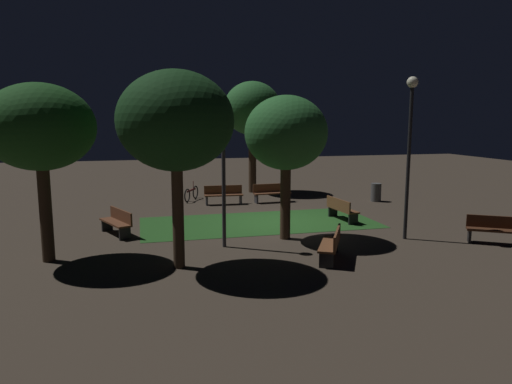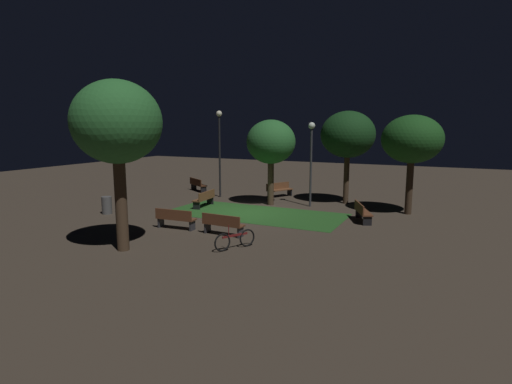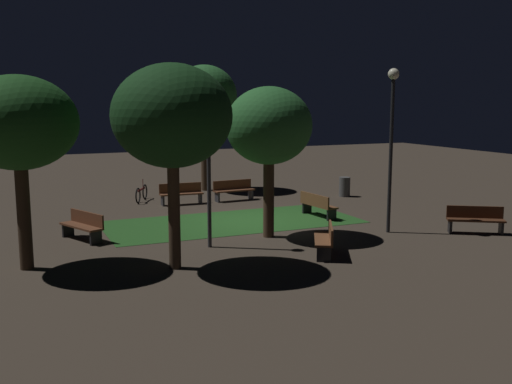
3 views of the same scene
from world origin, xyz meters
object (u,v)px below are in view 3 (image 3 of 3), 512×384
object	(u,v)px
bench_back_row	(326,238)
tree_back_left	(269,127)
bicycle	(141,193)
tree_back_right	(172,117)
bench_front_left	(475,219)
trash_bin	(345,187)
tree_lawn_side	(18,124)
bench_near_trees	(317,204)
lamp_post_near_wall	(209,142)
bench_by_lamp	(233,189)
bench_path_side	(83,225)
bench_front_right	(181,193)
tree_right_canopy	(205,97)
lamp_post_plaza_east	(392,125)

from	to	relation	value
bench_back_row	tree_back_left	size ratio (longest dim) A/B	0.38
tree_back_left	bicycle	size ratio (longest dim) A/B	3.07
bench_back_row	tree_back_right	bearing A→B (deg)	-4.79
bench_front_left	trash_bin	world-z (taller)	trash_bin
tree_lawn_side	bench_back_row	bearing A→B (deg)	166.80
trash_bin	bicycle	size ratio (longest dim) A/B	0.57
bench_near_trees	bicycle	distance (m)	8.04
bench_back_row	lamp_post_near_wall	bearing A→B (deg)	-37.61
bench_near_trees	trash_bin	xyz separation A→B (m)	(-3.49, -3.66, -0.04)
bench_by_lamp	bench_front_left	world-z (taller)	same
bench_back_row	trash_bin	size ratio (longest dim) A/B	2.05
tree_back_left	trash_bin	size ratio (longest dim) A/B	5.37
bench_path_side	bench_back_row	world-z (taller)	same
bench_back_row	bench_front_right	bearing A→B (deg)	-81.32
tree_right_canopy	lamp_post_plaza_east	world-z (taller)	tree_right_canopy
bench_back_row	tree_back_left	world-z (taller)	tree_back_left
tree_right_canopy	trash_bin	world-z (taller)	tree_right_canopy
tree_right_canopy	trash_bin	distance (m)	7.84
bench_path_side	bench_by_lamp	bearing A→B (deg)	-144.58
bench_near_trees	tree_back_right	size ratio (longest dim) A/B	0.35
bench_path_side	lamp_post_plaza_east	world-z (taller)	lamp_post_plaza_east
tree_back_right	lamp_post_near_wall	bearing A→B (deg)	-131.64
trash_bin	tree_back_right	bearing A→B (deg)	38.38
tree_back_right	lamp_post_near_wall	world-z (taller)	tree_back_right
bench_front_right	bicycle	world-z (taller)	bicycle
bench_front_right	bench_near_trees	size ratio (longest dim) A/B	0.99
tree_right_canopy	tree_back_left	xyz separation A→B (m)	(1.32, 10.13, -0.98)
lamp_post_near_wall	tree_back_right	bearing A→B (deg)	48.36
lamp_post_plaza_east	bench_front_left	bearing A→B (deg)	153.80
lamp_post_plaza_east	bicycle	world-z (taller)	lamp_post_plaza_east
tree_back_right	bicycle	bearing A→B (deg)	-98.01
trash_bin	bench_front_left	bearing A→B (deg)	89.55
bench_front_right	bench_by_lamp	bearing A→B (deg)	180.00
tree_right_canopy	bench_by_lamp	bearing A→B (deg)	92.81
tree_right_canopy	bicycle	size ratio (longest dim) A/B	3.87
bench_near_trees	bench_back_row	world-z (taller)	same
tree_right_canopy	bench_front_left	bearing A→B (deg)	112.40
bench_by_lamp	trash_bin	bearing A→B (deg)	168.44
tree_lawn_side	tree_back_right	bearing A→B (deg)	157.35
bench_near_trees	tree_back_right	xyz separation A→B (m)	(6.71, 4.42, 3.42)
tree_right_canopy	lamp_post_plaza_east	size ratio (longest dim) A/B	1.12
bench_by_lamp	bench_front_right	bearing A→B (deg)	-0.00
lamp_post_plaza_east	bench_near_trees	bearing A→B (deg)	-74.24
tree_back_left	lamp_post_near_wall	xyz separation A→B (m)	(2.16, 0.51, -0.38)
tree_back_right	lamp_post_near_wall	distance (m)	2.46
bench_near_trees	bicycle	xyz separation A→B (m)	(5.23, -6.11, -0.14)
bench_path_side	tree_back_right	xyz separation A→B (m)	(-1.76, 4.15, 3.42)
trash_bin	bench_front_right	bearing A→B (deg)	-7.91
lamp_post_plaza_east	trash_bin	bearing A→B (deg)	-110.82
bench_near_trees	bicycle	world-z (taller)	bicycle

